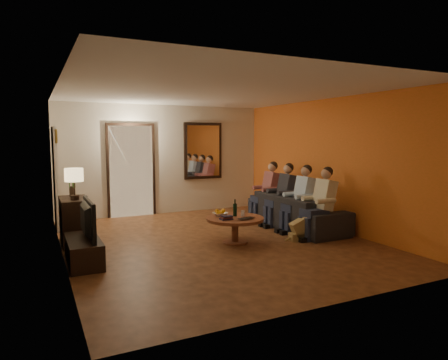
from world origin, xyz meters
name	(u,v)px	position (x,y,z in m)	size (l,w,h in m)	color
floor	(216,241)	(0.00, 0.00, 0.00)	(5.00, 6.00, 0.01)	#482713
ceiling	(216,92)	(0.00, 0.00, 2.60)	(5.00, 6.00, 0.01)	white
back_wall	(164,160)	(0.00, 3.00, 1.30)	(5.00, 0.02, 2.60)	beige
front_wall	(334,187)	(0.00, -3.00, 1.30)	(5.00, 0.02, 2.60)	beige
left_wall	(60,174)	(-2.50, 0.00, 1.30)	(0.02, 6.00, 2.60)	beige
right_wall	(329,164)	(2.50, 0.00, 1.30)	(0.02, 6.00, 2.60)	beige
orange_accent	(329,164)	(2.49, 0.00, 1.30)	(0.01, 6.00, 2.60)	orange
kitchen_doorway	(131,171)	(-0.80, 2.98, 1.05)	(1.00, 0.06, 2.10)	#FFE0A5
door_trim	(131,171)	(-0.80, 2.97, 1.05)	(1.12, 0.04, 2.22)	black
fridge_glimpse	(142,177)	(-0.55, 2.98, 0.90)	(0.45, 0.03, 1.70)	silver
mirror_frame	(203,151)	(1.00, 2.96, 1.50)	(1.00, 0.05, 1.40)	black
mirror_glass	(203,151)	(1.00, 2.93, 1.50)	(0.86, 0.02, 1.26)	white
white_door	(56,178)	(-2.46, 2.30, 1.02)	(0.06, 0.85, 2.04)	white
framed_art	(56,136)	(-2.47, 1.30, 1.85)	(0.03, 0.28, 0.24)	#B28C33
art_canvas	(57,136)	(-2.46, 1.30, 1.85)	(0.01, 0.22, 0.18)	brown
dresser	(75,221)	(-2.25, 0.96, 0.40)	(0.45, 0.89, 0.79)	black
table_lamp	(74,184)	(-2.25, 0.74, 1.06)	(0.30, 0.30, 0.54)	beige
flower_vase	(72,184)	(-2.25, 1.18, 1.01)	(0.14, 0.14, 0.44)	#AD1226
tv_stand	(84,251)	(-2.25, -0.28, 0.18)	(0.45, 1.10, 0.37)	black
tv	(82,220)	(-2.25, -0.28, 0.65)	(0.13, 0.98, 0.56)	black
sofa	(296,211)	(1.92, 0.28, 0.34)	(0.92, 2.35, 0.69)	black
person_a	(322,206)	(1.82, -0.62, 0.60)	(0.60, 0.40, 1.20)	tan
person_b	(301,201)	(1.82, -0.02, 0.60)	(0.60, 0.40, 1.20)	tan
person_c	(284,197)	(1.82, 0.58, 0.60)	(0.60, 0.40, 1.20)	tan
person_d	(268,193)	(1.82, 1.18, 0.60)	(0.60, 0.40, 1.20)	tan
dog	(303,225)	(1.43, -0.60, 0.28)	(0.56, 0.24, 0.56)	olive
coffee_table	(235,230)	(0.26, -0.23, 0.23)	(1.00, 1.00, 0.45)	brown
bowl	(220,214)	(0.08, -0.01, 0.48)	(0.26, 0.26, 0.06)	white
oranges	(220,210)	(0.08, -0.01, 0.55)	(0.20, 0.20, 0.08)	orange
wine_bottle	(235,207)	(0.31, -0.13, 0.60)	(0.07, 0.07, 0.31)	black
wine_glass	(243,213)	(0.44, -0.18, 0.50)	(0.06, 0.06, 0.10)	silver
book_stack	(226,218)	(0.04, -0.33, 0.48)	(0.20, 0.15, 0.07)	black
laptop	(248,219)	(0.36, -0.51, 0.46)	(0.33, 0.21, 0.03)	black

